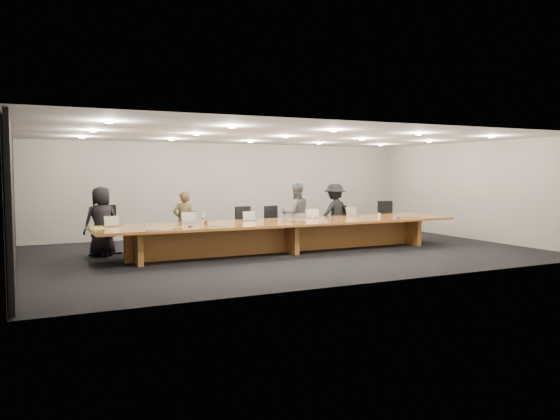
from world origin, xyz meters
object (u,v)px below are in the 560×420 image
object	(u,v)px
chair_mid_left	(247,226)
chair_right	(341,223)
water_bottle	(204,218)
mic_center	(292,222)
laptop_e	(354,212)
chair_far_right	(388,219)
person_c	(296,214)
laptop_b	(191,218)
av_box	(153,229)
chair_far_left	(104,230)
laptop_c	(250,216)
chair_left	(187,231)
person_a	(101,221)
chair_mid_right	(276,225)
person_b	(184,221)
laptop_d	(313,214)
person_d	(335,213)
paper_cup_far	(379,215)
conference_table	(285,230)
laptop_a	(113,221)
mic_right	(398,218)
paper_cup_near	(313,217)
amber_mug	(206,223)

from	to	relation	value
chair_mid_left	chair_right	xyz separation A→B (m)	(2.90, 0.07, -0.03)
water_bottle	mic_center	distance (m)	2.08
chair_right	laptop_e	size ratio (longest dim) A/B	2.98
chair_far_right	person_c	xyz separation A→B (m)	(-3.15, -0.19, 0.27)
laptop_b	laptop_e	distance (m)	4.46
av_box	chair_far_left	bearing A→B (deg)	102.61
chair_far_right	chair_right	bearing A→B (deg)	-164.38
laptop_c	chair_left	bearing A→B (deg)	154.85
chair_right	person_a	bearing A→B (deg)	-159.85
chair_mid_right	chair_far_right	xyz separation A→B (m)	(3.67, 0.03, 0.02)
chair_left	person_a	xyz separation A→B (m)	(-1.99, 0.09, 0.31)
water_bottle	laptop_e	bearing A→B (deg)	1.19
person_b	laptop_d	size ratio (longest dim) A/B	4.72
laptop_e	laptop_d	bearing A→B (deg)	172.85
chair_mid_left	person_d	bearing A→B (deg)	-7.73
laptop_c	paper_cup_far	world-z (taller)	laptop_c
chair_mid_right	mic_center	distance (m)	1.71
chair_mid_right	chair_right	world-z (taller)	chair_mid_right
conference_table	chair_far_left	distance (m)	4.25
conference_table	chair_far_right	size ratio (longest dim) A/B	8.21
chair_mid_left	mic_center	distance (m)	1.69
water_bottle	laptop_a	bearing A→B (deg)	178.11
chair_right	person_b	distance (m)	4.59
mic_right	paper_cup_near	bearing A→B (deg)	158.82
paper_cup_far	laptop_e	bearing A→B (deg)	154.84
chair_far_right	laptop_a	distance (m)	8.09
chair_right	paper_cup_near	xyz separation A→B (m)	(-1.47, -1.02, 0.29)
laptop_b	paper_cup_far	xyz separation A→B (m)	(5.06, -0.29, -0.09)
chair_far_left	mic_right	bearing A→B (deg)	0.67
person_c	amber_mug	distance (m)	3.14
person_d	paper_cup_far	xyz separation A→B (m)	(0.66, -1.16, -0.01)
chair_right	av_box	xyz separation A→B (m)	(-5.75, -1.96, 0.26)
chair_mid_left	person_c	bearing A→B (deg)	-11.46
chair_far_right	water_bottle	size ratio (longest dim) A/B	4.52
conference_table	person_c	distance (m)	1.46
laptop_e	amber_mug	xyz separation A→B (m)	(-4.23, -0.39, -0.08)
chair_left	amber_mug	bearing A→B (deg)	-67.99
laptop_c	laptop_e	world-z (taller)	laptop_e
chair_mid_left	mic_right	bearing A→B (deg)	-34.06
chair_left	mic_right	distance (m)	5.38
laptop_d	chair_mid_left	bearing A→B (deg)	172.17
laptop_b	mic_center	xyz separation A→B (m)	(2.25, -0.72, -0.12)
paper_cup_near	chair_far_left	bearing A→B (deg)	168.07
chair_left	person_a	bearing A→B (deg)	-164.64
laptop_e	paper_cup_far	size ratio (longest dim) A/B	3.45
chair_right	laptop_c	xyz separation A→B (m)	(-3.16, -0.93, 0.37)
laptop_c	laptop_d	size ratio (longest dim) A/B	0.98
amber_mug	laptop_e	bearing A→B (deg)	5.33
paper_cup_near	laptop_e	bearing A→B (deg)	2.76
conference_table	mic_right	size ratio (longest dim) A/B	74.74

